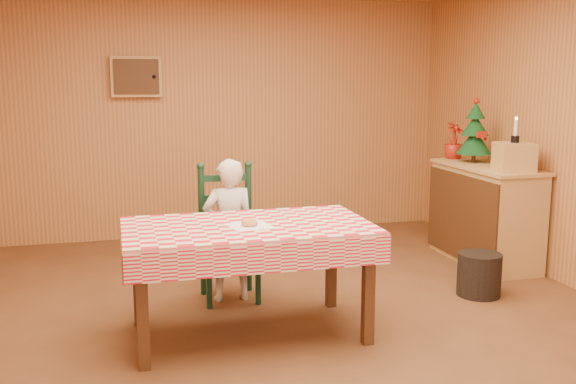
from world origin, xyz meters
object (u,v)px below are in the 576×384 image
object	(u,v)px
seated_child	(229,230)
ladder_chair	(228,236)
shelf_unit	(484,214)
crate	(514,157)
dining_table	(248,236)
christmas_tree	(475,133)
storage_bin	(479,274)

from	to	relation	value
seated_child	ladder_chair	bearing A→B (deg)	-90.00
shelf_unit	crate	world-z (taller)	crate
dining_table	crate	world-z (taller)	crate
christmas_tree	storage_bin	bearing A→B (deg)	-117.41
ladder_chair	crate	bearing A→B (deg)	-0.72
seated_child	christmas_tree	world-z (taller)	christmas_tree
dining_table	shelf_unit	xyz separation A→B (m)	(2.52, 1.15, -0.22)
seated_child	christmas_tree	distance (m)	2.70
shelf_unit	storage_bin	world-z (taller)	shelf_unit
dining_table	crate	distance (m)	2.67
dining_table	seated_child	xyz separation A→B (m)	(0.00, 0.73, -0.13)
ladder_chair	seated_child	size ratio (longest dim) A/B	0.96
ladder_chair	shelf_unit	world-z (taller)	ladder_chair
seated_child	storage_bin	bearing A→B (deg)	167.48
ladder_chair	shelf_unit	distance (m)	2.55
dining_table	christmas_tree	distance (m)	2.94
dining_table	storage_bin	distance (m)	2.04
seated_child	crate	distance (m)	2.58
dining_table	storage_bin	world-z (taller)	dining_table
dining_table	shelf_unit	bearing A→B (deg)	24.60
seated_child	crate	world-z (taller)	crate
crate	christmas_tree	size ratio (longest dim) A/B	0.48
christmas_tree	seated_child	bearing A→B (deg)	-165.08
seated_child	shelf_unit	bearing A→B (deg)	-170.44
dining_table	shelf_unit	world-z (taller)	shelf_unit
seated_child	crate	bearing A→B (deg)	-179.44
crate	christmas_tree	bearing A→B (deg)	90.00
crate	storage_bin	bearing A→B (deg)	-141.39
shelf_unit	christmas_tree	xyz separation A→B (m)	(0.01, 0.25, 0.74)
ladder_chair	seated_child	world-z (taller)	seated_child
storage_bin	crate	bearing A→B (deg)	38.61
ladder_chair	storage_bin	world-z (taller)	ladder_chair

